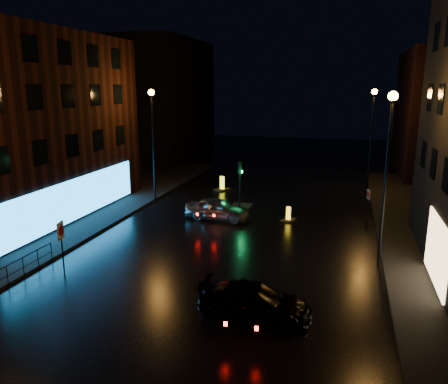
{
  "coord_description": "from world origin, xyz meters",
  "views": [
    {
      "loc": [
        5.92,
        -15.42,
        8.59
      ],
      "look_at": [
        -0.54,
        7.48,
        2.8
      ],
      "focal_mm": 35.0,
      "sensor_mm": 36.0,
      "label": 1
    }
  ],
  "objects_px": {
    "dark_sedan": "(255,301)",
    "road_sign_left": "(61,235)",
    "bollard_near": "(288,218)",
    "bollard_far": "(222,187)",
    "traffic_signal": "(240,202)",
    "silver_hatchback": "(217,209)",
    "road_sign_right": "(368,197)"
  },
  "relations": [
    {
      "from": "road_sign_left",
      "to": "dark_sedan",
      "type": "bearing_deg",
      "value": -21.06
    },
    {
      "from": "dark_sedan",
      "to": "road_sign_left",
      "type": "xyz_separation_m",
      "value": [
        -9.45,
        1.42,
        1.26
      ]
    },
    {
      "from": "traffic_signal",
      "to": "bollard_far",
      "type": "distance_m",
      "value": 5.9
    },
    {
      "from": "bollard_far",
      "to": "road_sign_right",
      "type": "relative_size",
      "value": 0.79
    },
    {
      "from": "traffic_signal",
      "to": "road_sign_left",
      "type": "bearing_deg",
      "value": -112.0
    },
    {
      "from": "road_sign_right",
      "to": "dark_sedan",
      "type": "bearing_deg",
      "value": 55.06
    },
    {
      "from": "dark_sedan",
      "to": "road_sign_left",
      "type": "height_order",
      "value": "road_sign_left"
    },
    {
      "from": "bollard_far",
      "to": "road_sign_left",
      "type": "distance_m",
      "value": 18.54
    },
    {
      "from": "bollard_far",
      "to": "dark_sedan",
      "type": "bearing_deg",
      "value": -48.17
    },
    {
      "from": "dark_sedan",
      "to": "bollard_far",
      "type": "xyz_separation_m",
      "value": [
        -6.96,
        19.72,
        -0.37
      ]
    },
    {
      "from": "traffic_signal",
      "to": "dark_sedan",
      "type": "bearing_deg",
      "value": -74.06
    },
    {
      "from": "silver_hatchback",
      "to": "road_sign_left",
      "type": "xyz_separation_m",
      "value": [
        -4.48,
        -10.22,
        1.18
      ]
    },
    {
      "from": "bollard_near",
      "to": "road_sign_right",
      "type": "relative_size",
      "value": 0.62
    },
    {
      "from": "traffic_signal",
      "to": "road_sign_left",
      "type": "relative_size",
      "value": 1.36
    },
    {
      "from": "road_sign_left",
      "to": "road_sign_right",
      "type": "relative_size",
      "value": 1.26
    },
    {
      "from": "dark_sedan",
      "to": "road_sign_left",
      "type": "bearing_deg",
      "value": 81.99
    },
    {
      "from": "road_sign_left",
      "to": "bollard_near",
      "type": "bearing_deg",
      "value": 38.4
    },
    {
      "from": "bollard_far",
      "to": "road_sign_left",
      "type": "relative_size",
      "value": 0.63
    },
    {
      "from": "dark_sedan",
      "to": "road_sign_left",
      "type": "relative_size",
      "value": 1.72
    },
    {
      "from": "traffic_signal",
      "to": "dark_sedan",
      "type": "xyz_separation_m",
      "value": [
        4.15,
        -14.53,
        0.13
      ]
    },
    {
      "from": "traffic_signal",
      "to": "bollard_far",
      "type": "xyz_separation_m",
      "value": [
        -2.8,
        5.18,
        -0.24
      ]
    },
    {
      "from": "silver_hatchback",
      "to": "bollard_near",
      "type": "height_order",
      "value": "silver_hatchback"
    },
    {
      "from": "silver_hatchback",
      "to": "road_sign_left",
      "type": "bearing_deg",
      "value": 157.64
    },
    {
      "from": "road_sign_left",
      "to": "bollard_far",
      "type": "bearing_deg",
      "value": 69.75
    },
    {
      "from": "silver_hatchback",
      "to": "bollard_far",
      "type": "xyz_separation_m",
      "value": [
        -1.99,
        8.07,
        -0.46
      ]
    },
    {
      "from": "dark_sedan",
      "to": "bollard_near",
      "type": "relative_size",
      "value": 3.5
    },
    {
      "from": "dark_sedan",
      "to": "road_sign_left",
      "type": "distance_m",
      "value": 9.64
    },
    {
      "from": "silver_hatchback",
      "to": "bollard_near",
      "type": "relative_size",
      "value": 3.38
    },
    {
      "from": "bollard_near",
      "to": "road_sign_right",
      "type": "distance_m",
      "value": 5.44
    },
    {
      "from": "silver_hatchback",
      "to": "traffic_signal",
      "type": "bearing_deg",
      "value": -14.48
    },
    {
      "from": "traffic_signal",
      "to": "silver_hatchback",
      "type": "bearing_deg",
      "value": -105.78
    },
    {
      "from": "bollard_far",
      "to": "road_sign_right",
      "type": "height_order",
      "value": "road_sign_right"
    }
  ]
}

